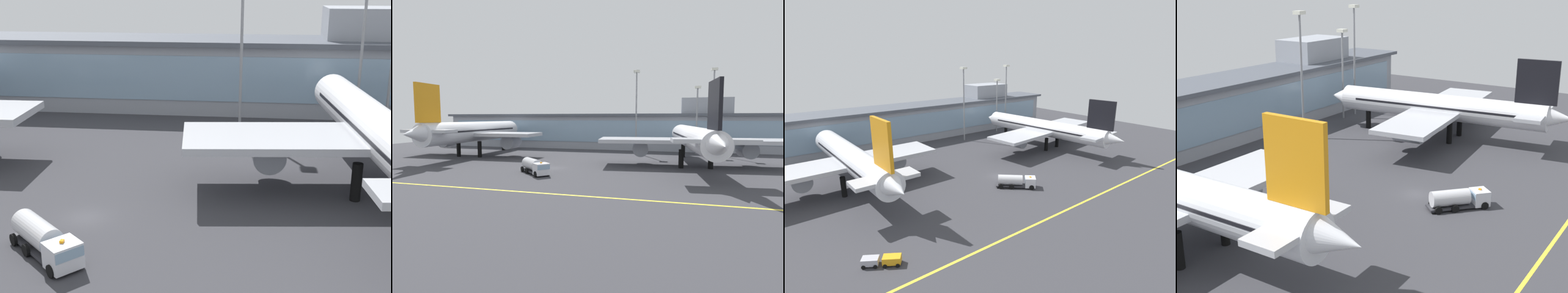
{
  "view_description": "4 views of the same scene",
  "coord_description": "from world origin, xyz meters",
  "views": [
    {
      "loc": [
        16.13,
        -46.47,
        22.69
      ],
      "look_at": [
        9.81,
        9.2,
        4.8
      ],
      "focal_mm": 49.18,
      "sensor_mm": 36.0,
      "label": 1
    },
    {
      "loc": [
        25.33,
        -63.1,
        11.05
      ],
      "look_at": [
        6.62,
        3.95,
        4.59
      ],
      "focal_mm": 28.39,
      "sensor_mm": 36.0,
      "label": 2
    },
    {
      "loc": [
        -49.51,
        -55.84,
        29.54
      ],
      "look_at": [
        1.19,
        8.75,
        5.67
      ],
      "focal_mm": 29.0,
      "sensor_mm": 36.0,
      "label": 3
    },
    {
      "loc": [
        -66.69,
        -36.32,
        31.47
      ],
      "look_at": [
        2.56,
        9.59,
        5.35
      ],
      "focal_mm": 49.06,
      "sensor_mm": 36.0,
      "label": 4
    }
  ],
  "objects": [
    {
      "name": "airliner_near_left",
      "position": [
        -30.59,
        14.71,
        6.96
      ],
      "size": [
        38.08,
        50.83,
        19.02
      ],
      "rotation": [
        0.0,
        0.0,
        1.59
      ],
      "color": "black",
      "rests_on": "ground"
    },
    {
      "name": "apron_light_mast_east",
      "position": [
        13.88,
        34.08,
        16.57
      ],
      "size": [
        1.8,
        1.8,
        25.65
      ],
      "color": "gray",
      "rests_on": "ground"
    },
    {
      "name": "apron_light_mast_centre",
      "position": [
        31.98,
        37.35,
        13.82
      ],
      "size": [
        1.8,
        1.8,
        20.69
      ],
      "color": "gray",
      "rests_on": "ground"
    },
    {
      "name": "taxiway_centreline_stripe",
      "position": [
        0.0,
        -22.0,
        0.01
      ],
      "size": [
        144.0,
        0.5,
        0.01
      ],
      "primitive_type": "cube",
      "color": "yellow",
      "rests_on": "ground"
    },
    {
      "name": "apron_light_mast_west",
      "position": [
        36.55,
        37.25,
        16.7
      ],
      "size": [
        1.8,
        1.8,
        25.88
      ],
      "color": "gray",
      "rests_on": "ground"
    },
    {
      "name": "terminal_building",
      "position": [
        1.79,
        47.06,
        6.74
      ],
      "size": [
        121.56,
        14.0,
        17.69
      ],
      "color": "#9399A3",
      "rests_on": "ground"
    },
    {
      "name": "fuel_tanker_truck",
      "position": [
        -0.89,
        -7.82,
        1.51
      ],
      "size": [
        8.32,
        7.89,
        2.9
      ],
      "rotation": [
        0.0,
        0.0,
        5.54
      ],
      "color": "black",
      "rests_on": "ground"
    },
    {
      "name": "airliner_near_right",
      "position": [
        29.76,
        10.75,
        6.33
      ],
      "size": [
        43.55,
        51.97,
        17.36
      ],
      "rotation": [
        0.0,
        0.0,
        1.68
      ],
      "color": "black",
      "rests_on": "ground"
    },
    {
      "name": "ground_plane",
      "position": [
        0.0,
        0.0,
        0.0
      ],
      "size": [
        180.0,
        180.0,
        0.0
      ],
      "primitive_type": "plane",
      "color": "#38383D"
    }
  ]
}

